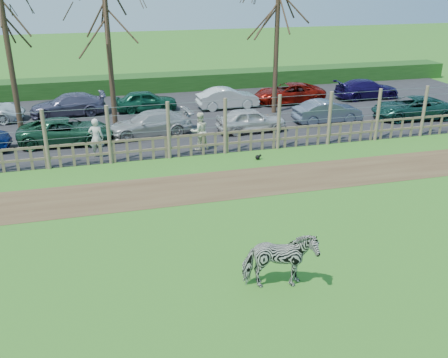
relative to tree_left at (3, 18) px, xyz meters
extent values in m
plane|color=#59A32D|center=(6.50, -12.50, -5.62)|extent=(120.00, 120.00, 0.00)
cube|color=brown|center=(6.50, -8.00, -5.61)|extent=(34.00, 2.80, 0.01)
cube|color=#232326|center=(6.50, 2.00, -5.60)|extent=(44.00, 13.00, 0.04)
cube|color=#1E4716|center=(6.50, 9.00, -5.07)|extent=(46.00, 2.00, 1.10)
cube|color=brown|center=(6.50, -4.50, -5.17)|extent=(30.00, 0.06, 0.10)
cube|color=brown|center=(6.50, -4.50, -4.67)|extent=(30.00, 0.06, 0.10)
cylinder|color=brown|center=(1.50, -4.50, -4.37)|extent=(0.16, 0.16, 2.50)
cylinder|color=brown|center=(4.00, -4.50, -4.37)|extent=(0.16, 0.16, 2.50)
cylinder|color=brown|center=(6.50, -4.50, -4.37)|extent=(0.16, 0.16, 2.50)
cylinder|color=brown|center=(9.00, -4.50, -4.37)|extent=(0.16, 0.16, 2.50)
cylinder|color=brown|center=(11.50, -4.50, -4.37)|extent=(0.16, 0.16, 2.50)
cylinder|color=brown|center=(14.00, -4.50, -4.37)|extent=(0.16, 0.16, 2.50)
cylinder|color=brown|center=(16.50, -4.50, -4.37)|extent=(0.16, 0.16, 2.50)
cylinder|color=brown|center=(19.00, -4.50, -4.37)|extent=(0.16, 0.16, 2.50)
cylinder|color=gray|center=(6.50, -4.50, -4.37)|extent=(30.00, 0.02, 0.02)
cylinder|color=gray|center=(6.50, -4.50, -3.97)|extent=(30.00, 0.02, 0.02)
cylinder|color=gray|center=(6.50, -4.50, -3.57)|extent=(30.00, 0.02, 0.02)
cylinder|color=gray|center=(6.50, -4.50, -3.22)|extent=(30.00, 0.02, 0.02)
cylinder|color=#3D2B1E|center=(0.00, 0.00, -1.87)|extent=(0.26, 0.26, 7.50)
cylinder|color=#3D2B1E|center=(4.50, 1.00, -2.37)|extent=(0.26, 0.26, 6.50)
cylinder|color=#3D2B1E|center=(13.50, 1.50, -2.12)|extent=(0.26, 0.26, 7.00)
imported|color=gray|center=(7.68, -14.82, -4.84)|extent=(1.95, 1.11, 1.56)
imported|color=silver|center=(3.48, -3.66, -4.71)|extent=(0.70, 0.53, 1.72)
imported|color=beige|center=(7.99, -3.84, -4.71)|extent=(0.92, 0.76, 1.72)
sphere|color=black|center=(10.14, -5.66, -5.51)|extent=(0.21, 0.21, 0.21)
sphere|color=black|center=(10.27, -5.66, -5.44)|extent=(0.10, 0.10, 0.10)
imported|color=#1C4B31|center=(2.14, -1.38, -4.98)|extent=(4.42, 2.23, 1.20)
imported|color=#B9B6B3|center=(6.07, -1.14, -4.98)|extent=(4.28, 2.09, 1.20)
imported|color=silver|center=(11.08, -1.74, -4.98)|extent=(3.56, 1.50, 1.20)
imported|color=#4F596D|center=(15.50, -1.25, -4.98)|extent=(3.67, 1.35, 1.20)
imported|color=#174239|center=(20.33, -1.67, -4.98)|extent=(4.47, 2.35, 1.20)
imported|color=#55526F|center=(2.09, 3.85, -4.98)|extent=(4.22, 1.91, 1.20)
imported|color=#134E34|center=(6.44, 3.66, -4.98)|extent=(3.56, 1.52, 1.20)
imported|color=white|center=(11.17, 3.13, -4.98)|extent=(3.70, 1.44, 1.20)
imported|color=maroon|center=(15.17, 3.40, -4.98)|extent=(4.43, 2.25, 1.20)
imported|color=#190F47|center=(20.41, 3.26, -4.98)|extent=(4.15, 1.71, 1.20)
camera|label=1|loc=(3.58, -24.88, 1.85)|focal=40.00mm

